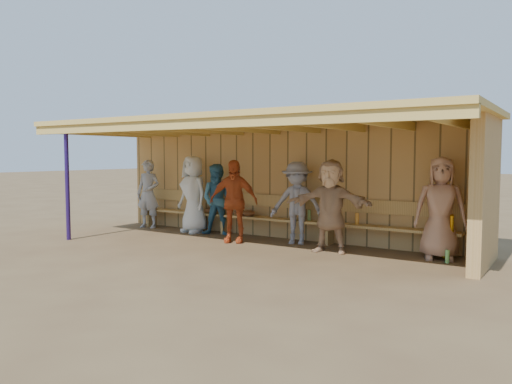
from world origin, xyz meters
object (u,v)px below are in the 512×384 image
(player_e, at_px, (297,203))
(player_c, at_px, (218,200))
(player_f, at_px, (330,206))
(bench, at_px, (275,214))
(player_a, at_px, (148,194))
(player_b, at_px, (193,194))
(player_d, at_px, (233,201))
(player_h, at_px, (440,208))

(player_e, bearing_deg, player_c, 161.27)
(player_f, xyz_separation_m, bench, (-1.62, 0.74, -0.33))
(player_a, relative_size, player_b, 0.94)
(player_b, relative_size, bench, 0.23)
(player_e, relative_size, player_f, 0.96)
(player_c, bearing_deg, player_f, -30.61)
(player_a, xyz_separation_m, player_d, (2.97, -0.54, 0.01))
(player_b, relative_size, player_h, 1.01)
(bench, bearing_deg, player_b, -171.43)
(player_d, relative_size, player_e, 1.02)
(player_b, distance_m, player_c, 0.73)
(player_d, bearing_deg, player_a, 147.93)
(player_e, distance_m, player_f, 1.03)
(player_d, height_order, player_f, player_f)
(player_b, distance_m, bench, 2.08)
(player_a, xyz_separation_m, player_c, (2.16, 0.00, -0.04))
(player_f, height_order, player_h, player_h)
(player_e, relative_size, bench, 0.22)
(player_d, height_order, player_h, player_h)
(player_h, bearing_deg, player_b, 163.96)
(player_d, bearing_deg, player_f, -18.83)
(player_e, xyz_separation_m, player_f, (0.93, -0.44, 0.03))
(player_b, distance_m, player_d, 1.63)
(player_d, bearing_deg, bench, 38.04)
(player_a, bearing_deg, player_e, -12.88)
(player_a, distance_m, bench, 3.49)
(player_d, relative_size, player_h, 0.96)
(player_f, bearing_deg, player_h, 4.82)
(player_c, distance_m, player_h, 4.77)
(player_b, height_order, player_d, player_b)
(player_c, bearing_deg, player_d, -56.03)
(player_c, bearing_deg, bench, -8.89)
(player_h, bearing_deg, player_d, 171.78)
(player_a, xyz_separation_m, player_b, (1.44, 0.00, 0.05))
(player_a, relative_size, player_d, 0.99)
(player_c, height_order, player_d, player_d)
(player_b, height_order, bench, player_b)
(player_b, height_order, player_f, player_b)
(bench, bearing_deg, player_h, -5.04)
(player_h, bearing_deg, player_e, 163.96)
(player_f, relative_size, player_h, 0.97)
(player_d, distance_m, player_e, 1.30)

